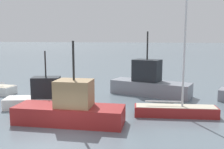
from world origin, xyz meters
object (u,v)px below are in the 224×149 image
object	(u,v)px
fishing_boat_2	(44,97)
channel_buoy_1	(51,85)
fishing_boat_0	(71,109)
channel_buoy_0	(46,80)
fishing_boat_1	(149,83)
sailboat_2	(176,109)

from	to	relation	value
fishing_boat_2	channel_buoy_1	xyz separation A→B (m)	(-3.70, 8.05, -0.60)
channel_buoy_1	fishing_boat_0	bearing A→B (deg)	-56.37
fishing_boat_0	channel_buoy_0	xyz separation A→B (m)	(-9.48, 13.63, -0.65)
fishing_boat_1	channel_buoy_1	world-z (taller)	fishing_boat_1
sailboat_2	fishing_boat_2	bearing A→B (deg)	172.40
channel_buoy_0	fishing_boat_0	bearing A→B (deg)	-55.18
fishing_boat_2	channel_buoy_0	distance (m)	12.11
fishing_boat_0	fishing_boat_2	size ratio (longest dim) A/B	1.19
channel_buoy_0	channel_buoy_1	xyz separation A→B (m)	(2.11, -2.55, -0.06)
sailboat_2	channel_buoy_0	world-z (taller)	sailboat_2
sailboat_2	fishing_boat_2	world-z (taller)	sailboat_2
sailboat_2	channel_buoy_0	size ratio (longest dim) A/B	5.15
fishing_boat_1	channel_buoy_1	bearing A→B (deg)	8.30
sailboat_2	fishing_boat_1	world-z (taller)	sailboat_2
sailboat_2	fishing_boat_0	xyz separation A→B (m)	(-6.71, -3.35, 0.48)
fishing_boat_1	fishing_boat_2	world-z (taller)	fishing_boat_1
fishing_boat_1	channel_buoy_1	xyz separation A→B (m)	(-11.44, 1.23, -0.92)
sailboat_2	fishing_boat_1	size ratio (longest dim) A/B	1.07
fishing_boat_1	fishing_boat_2	xyz separation A→B (m)	(-7.75, -6.82, -0.31)
fishing_boat_0	fishing_boat_1	distance (m)	10.66
fishing_boat_1	fishing_boat_0	bearing A→B (deg)	81.94
sailboat_2	fishing_boat_0	world-z (taller)	sailboat_2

